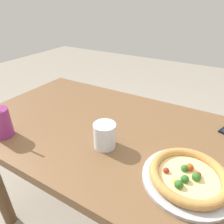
% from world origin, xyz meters
% --- Properties ---
extents(dining_table, '(1.34, 0.76, 0.75)m').
position_xyz_m(dining_table, '(0.00, 0.00, 0.63)').
color(dining_table, brown).
rests_on(dining_table, ground).
extents(pizza_near, '(0.29, 0.29, 0.04)m').
position_xyz_m(pizza_near, '(0.36, -0.14, 0.77)').
color(pizza_near, '#B7B7BC').
rests_on(pizza_near, dining_table).
extents(drink_cup_colored, '(0.08, 0.08, 0.22)m').
position_xyz_m(drink_cup_colored, '(-0.38, -0.28, 0.81)').
color(drink_cup_colored, '#8C2D72').
rests_on(drink_cup_colored, dining_table).
extents(water_cup_clear, '(0.09, 0.09, 0.10)m').
position_xyz_m(water_cup_clear, '(0.03, -0.12, 0.80)').
color(water_cup_clear, silver).
rests_on(water_cup_clear, dining_table).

